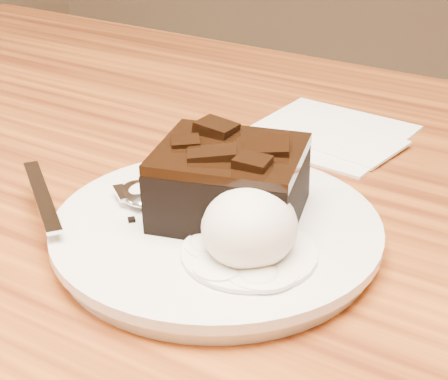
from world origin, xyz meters
The scene contains 8 objects.
plate centered at (0.10, -0.05, 0.76)m, with size 0.23×0.23×0.02m, color white.
brownie centered at (0.10, -0.03, 0.79)m, with size 0.10×0.09×0.05m, color black.
ice_cream_scoop centered at (0.14, -0.07, 0.79)m, with size 0.06×0.06×0.05m, color white.
melt_puddle centered at (0.14, -0.07, 0.77)m, with size 0.09×0.09×0.00m, color white.
spoon centered at (0.04, -0.05, 0.77)m, with size 0.03×0.17×0.01m, color silver, non-canonical shape.
napkin centered at (0.08, 0.18, 0.75)m, with size 0.14×0.14×0.01m, color white.
crumb_a centered at (0.13, -0.05, 0.77)m, with size 0.01×0.01×0.00m, color black.
crumb_b centered at (0.05, -0.08, 0.77)m, with size 0.01×0.01×0.00m, color black.
Camera 1 is at (0.33, -0.42, 1.02)m, focal length 57.76 mm.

